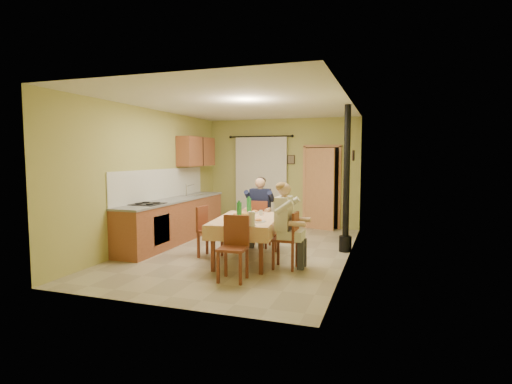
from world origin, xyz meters
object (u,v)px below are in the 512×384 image
(stove_flue, at_px, (346,199))
(chair_left, at_px, (210,241))
(man_right, at_px, (286,215))
(chair_far, at_px, (260,233))
(man_far, at_px, (260,204))
(dining_table, at_px, (247,239))
(chair_right, at_px, (286,251))
(chair_near, at_px, (233,261))

(stove_flue, bearing_deg, chair_left, -152.59)
(chair_left, xyz_separation_m, man_right, (1.50, -0.29, 0.59))
(chair_far, bearing_deg, man_far, 90.00)
(chair_left, bearing_deg, stove_flue, 121.50)
(chair_far, xyz_separation_m, stove_flue, (1.69, 0.14, 0.74))
(chair_left, relative_size, man_far, 0.67)
(chair_left, height_order, man_right, man_right)
(dining_table, distance_m, stove_flue, 2.11)
(chair_right, distance_m, stove_flue, 1.85)
(dining_table, height_order, chair_left, chair_left)
(man_far, relative_size, stove_flue, 0.50)
(chair_left, relative_size, man_right, 0.67)
(dining_table, xyz_separation_m, chair_far, (-0.12, 1.11, -0.09))
(dining_table, height_order, chair_right, chair_right)
(chair_left, bearing_deg, chair_near, 42.57)
(dining_table, xyz_separation_m, chair_right, (0.77, -0.24, -0.09))
(chair_left, bearing_deg, chair_right, 83.08)
(chair_near, bearing_deg, man_far, -85.69)
(chair_left, height_order, man_far, man_far)
(dining_table, distance_m, chair_right, 0.81)
(chair_right, relative_size, man_right, 0.67)
(man_far, xyz_separation_m, stove_flue, (1.69, 0.13, 0.15))
(chair_near, height_order, man_right, man_right)
(chair_near, bearing_deg, stove_flue, -123.87)
(stove_flue, bearing_deg, chair_right, -118.17)
(man_far, bearing_deg, chair_left, -123.33)
(man_right, bearing_deg, chair_far, 32.64)
(chair_far, height_order, stove_flue, stove_flue)
(chair_far, xyz_separation_m, man_far, (-0.00, 0.01, 0.59))
(chair_left, bearing_deg, man_far, 153.99)
(man_right, distance_m, stove_flue, 1.70)
(chair_right, relative_size, chair_left, 1.01)
(chair_near, bearing_deg, chair_right, -127.33)
(chair_right, bearing_deg, stove_flue, -28.64)
(dining_table, xyz_separation_m, chair_left, (-0.74, 0.05, -0.09))
(chair_right, height_order, stove_flue, stove_flue)
(dining_table, height_order, man_far, man_far)
(chair_near, xyz_separation_m, stove_flue, (1.38, 2.37, 0.74))
(dining_table, bearing_deg, chair_right, -24.67)
(man_right, bearing_deg, stove_flue, -29.01)
(man_right, relative_size, stove_flue, 0.50)
(man_right, bearing_deg, chair_near, 146.32)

